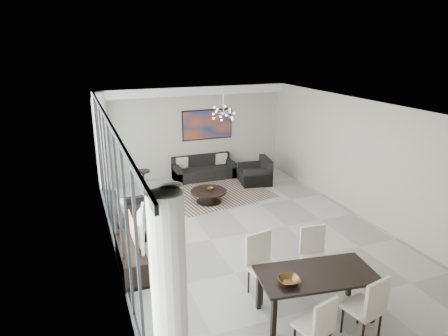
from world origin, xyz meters
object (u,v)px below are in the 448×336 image
coffee_table (209,196)px  television (137,228)px  dining_table (316,278)px  sofa_main (204,171)px  tv_console (131,257)px

coffee_table → television: 3.51m
dining_table → sofa_main: bearing=86.3°
tv_console → coffee_table: bearing=46.8°
sofa_main → dining_table: dining_table is taller
sofa_main → television: bearing=-121.7°
television → tv_console: bearing=123.9°
television → dining_table: 3.45m
coffee_table → dining_table: bearing=-89.4°
sofa_main → dining_table: size_ratio=1.00×
coffee_table → television: bearing=-132.0°
coffee_table → sofa_main: 2.06m
sofa_main → dining_table: (-0.45, -7.07, 0.44)m
coffee_table → dining_table: 5.10m
sofa_main → tv_console: size_ratio=1.22×
dining_table → television: bearing=133.3°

